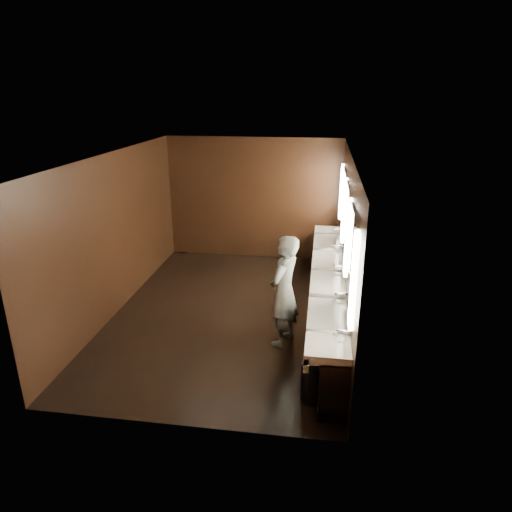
{
  "coord_description": "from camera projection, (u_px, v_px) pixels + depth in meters",
  "views": [
    {
      "loc": [
        1.56,
        -7.25,
        3.79
      ],
      "look_at": [
        0.5,
        0.0,
        1.1
      ],
      "focal_mm": 32.0,
      "sensor_mm": 36.0,
      "label": 1
    }
  ],
  "objects": [
    {
      "name": "trash_bin",
      "position": [
        313.0,
        382.0,
        5.86
      ],
      "size": [
        0.34,
        0.34,
        0.52
      ],
      "primitive_type": "cylinder",
      "rotation": [
        0.0,
        0.0,
        0.04
      ],
      "color": "black",
      "rests_on": "floor"
    },
    {
      "name": "mirror_band",
      "position": [
        346.0,
        223.0,
        7.39
      ],
      "size": [
        0.06,
        5.03,
        1.15
      ],
      "color": "white",
      "rests_on": "wall_right"
    },
    {
      "name": "person",
      "position": [
        284.0,
        291.0,
        6.98
      ],
      "size": [
        0.63,
        0.76,
        1.77
      ],
      "primitive_type": "imported",
      "rotation": [
        0.0,
        0.0,
        -1.94
      ],
      "color": "#82B3C2",
      "rests_on": "floor"
    },
    {
      "name": "wall_front",
      "position": [
        171.0,
        322.0,
        4.99
      ],
      "size": [
        4.0,
        0.02,
        2.8
      ],
      "primitive_type": "cube",
      "color": "black",
      "rests_on": "floor"
    },
    {
      "name": "sink_counter",
      "position": [
        330.0,
        293.0,
        7.84
      ],
      "size": [
        0.55,
        5.4,
        1.01
      ],
      "color": "black",
      "rests_on": "floor"
    },
    {
      "name": "ceiling",
      "position": [
        225.0,
        155.0,
        7.29
      ],
      "size": [
        4.0,
        6.0,
        0.02
      ],
      "primitive_type": "cube",
      "color": "#2D2D2B",
      "rests_on": "wall_back"
    },
    {
      "name": "wall_back",
      "position": [
        254.0,
        199.0,
        10.56
      ],
      "size": [
        4.0,
        0.02,
        2.8
      ],
      "primitive_type": "cube",
      "color": "black",
      "rests_on": "floor"
    },
    {
      "name": "floor",
      "position": [
        229.0,
        312.0,
        8.26
      ],
      "size": [
        6.0,
        6.0,
        0.0
      ],
      "primitive_type": "plane",
      "color": "black",
      "rests_on": "ground"
    },
    {
      "name": "wall_right",
      "position": [
        346.0,
        244.0,
        7.5
      ],
      "size": [
        0.02,
        6.0,
        2.8
      ],
      "primitive_type": "cube",
      "color": "black",
      "rests_on": "floor"
    },
    {
      "name": "wall_left",
      "position": [
        116.0,
        233.0,
        8.05
      ],
      "size": [
        0.02,
        6.0,
        2.8
      ],
      "primitive_type": "cube",
      "color": "black",
      "rests_on": "floor"
    }
  ]
}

